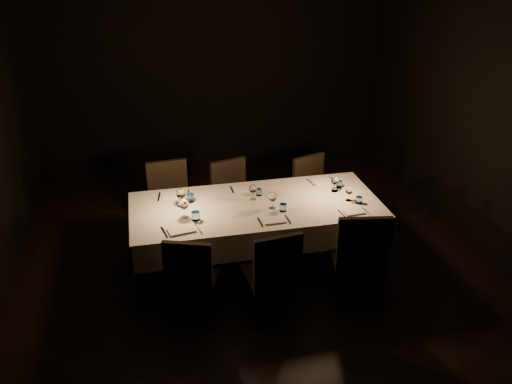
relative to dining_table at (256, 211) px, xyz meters
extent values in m
cube|color=black|center=(0.00, 0.00, -0.69)|extent=(5.00, 6.00, 0.01)
cube|color=black|center=(0.00, 3.00, 0.81)|extent=(5.00, 0.01, 3.00)
cube|color=black|center=(0.00, -3.00, 0.81)|extent=(5.00, 0.01, 3.00)
cube|color=black|center=(2.50, 0.00, 0.81)|extent=(0.01, 6.00, 3.00)
cube|color=black|center=(0.00, 0.00, 0.04)|extent=(2.40, 1.00, 0.04)
cylinder|color=black|center=(-1.12, -0.42, -0.33)|extent=(0.07, 0.07, 0.71)
cylinder|color=black|center=(-1.12, 0.42, -0.33)|extent=(0.07, 0.07, 0.71)
cylinder|color=black|center=(1.12, -0.42, -0.33)|extent=(0.07, 0.07, 0.71)
cylinder|color=black|center=(1.12, 0.42, -0.33)|extent=(0.07, 0.07, 0.71)
cube|color=beige|center=(0.00, 0.00, 0.07)|extent=(2.52, 1.12, 0.01)
cube|color=beige|center=(0.00, 0.55, -0.08)|extent=(2.52, 0.01, 0.28)
cube|color=beige|center=(0.00, -0.55, -0.08)|extent=(2.52, 0.01, 0.28)
cube|color=beige|center=(1.25, 0.00, -0.08)|extent=(0.01, 1.12, 0.28)
cube|color=beige|center=(-1.25, 0.00, -0.08)|extent=(0.01, 1.12, 0.28)
cylinder|color=black|center=(-0.50, -0.54, -0.50)|extent=(0.04, 0.04, 0.37)
cylinder|color=black|center=(-0.62, -0.87, -0.50)|extent=(0.04, 0.04, 0.37)
cylinder|color=black|center=(-0.83, -0.43, -0.50)|extent=(0.04, 0.04, 0.37)
cylinder|color=black|center=(-0.94, -0.76, -0.50)|extent=(0.04, 0.04, 0.37)
cube|color=black|center=(-0.72, -0.65, -0.29)|extent=(0.54, 0.54, 0.06)
cube|color=black|center=(-0.78, -0.82, -0.03)|extent=(0.42, 0.19, 0.46)
cube|color=silver|center=(-0.79, -0.38, 0.08)|extent=(0.27, 0.20, 0.02)
cube|color=silver|center=(-0.94, -0.38, 0.08)|extent=(0.06, 0.22, 0.01)
cube|color=silver|center=(-0.63, -0.38, 0.08)|extent=(0.06, 0.22, 0.01)
cylinder|color=#ABD1F2|center=(-0.63, -0.20, 0.12)|extent=(0.08, 0.08, 0.09)
cylinder|color=white|center=(-0.73, -0.12, 0.08)|extent=(0.08, 0.08, 0.00)
cylinder|color=white|center=(-0.73, -0.12, 0.13)|extent=(0.01, 0.01, 0.09)
ellipsoid|color=white|center=(-0.73, -0.12, 0.22)|extent=(0.10, 0.10, 0.11)
cylinder|color=black|center=(0.11, -0.56, -0.49)|extent=(0.04, 0.04, 0.39)
cylinder|color=black|center=(0.16, -0.93, -0.49)|extent=(0.04, 0.04, 0.39)
cylinder|color=black|center=(-0.25, -0.61, -0.49)|extent=(0.04, 0.04, 0.39)
cylinder|color=black|center=(-0.20, -0.98, -0.49)|extent=(0.04, 0.04, 0.39)
cube|color=black|center=(-0.04, -0.77, -0.27)|extent=(0.50, 0.50, 0.06)
cube|color=black|center=(-0.02, -0.96, 0.00)|extent=(0.45, 0.11, 0.49)
cube|color=silver|center=(0.09, -0.38, 0.08)|extent=(0.22, 0.14, 0.02)
cube|color=silver|center=(-0.05, -0.38, 0.08)|extent=(0.02, 0.20, 0.01)
cube|color=silver|center=(0.23, -0.38, 0.08)|extent=(0.02, 0.20, 0.01)
cylinder|color=#ABD1F2|center=(0.23, -0.20, 0.11)|extent=(0.07, 0.07, 0.08)
cylinder|color=white|center=(0.14, -0.12, 0.08)|extent=(0.07, 0.07, 0.00)
cylinder|color=white|center=(0.14, -0.12, 0.12)|extent=(0.01, 0.01, 0.08)
ellipsoid|color=white|center=(0.14, -0.12, 0.20)|extent=(0.09, 0.09, 0.10)
cylinder|color=black|center=(1.05, -0.56, -0.48)|extent=(0.04, 0.04, 0.42)
cylinder|color=black|center=(0.98, -0.96, -0.48)|extent=(0.04, 0.04, 0.42)
cylinder|color=black|center=(0.65, -0.49, -0.48)|extent=(0.04, 0.04, 0.42)
cylinder|color=black|center=(0.58, -0.89, -0.48)|extent=(0.04, 0.04, 0.42)
cube|color=black|center=(0.82, -0.72, -0.24)|extent=(0.56, 0.56, 0.06)
cube|color=black|center=(0.78, -0.93, 0.06)|extent=(0.48, 0.13, 0.52)
cube|color=silver|center=(0.90, -0.38, 0.08)|extent=(0.21, 0.14, 0.01)
cube|color=silver|center=(0.77, -0.38, 0.08)|extent=(0.03, 0.18, 0.01)
cube|color=silver|center=(1.03, -0.38, 0.08)|extent=(0.03, 0.18, 0.01)
cylinder|color=#ABD1F2|center=(1.03, -0.20, 0.11)|extent=(0.07, 0.07, 0.07)
cylinder|color=white|center=(0.94, -0.12, 0.08)|extent=(0.06, 0.06, 0.00)
cylinder|color=white|center=(0.94, -0.12, 0.12)|extent=(0.01, 0.01, 0.08)
ellipsoid|color=white|center=(0.94, -0.12, 0.19)|extent=(0.08, 0.08, 0.09)
cylinder|color=black|center=(-0.99, 0.51, -0.49)|extent=(0.04, 0.04, 0.40)
cylinder|color=black|center=(-1.02, 0.88, -0.49)|extent=(0.04, 0.04, 0.40)
cylinder|color=black|center=(-0.61, 0.54, -0.49)|extent=(0.04, 0.04, 0.40)
cylinder|color=black|center=(-0.64, 0.91, -0.49)|extent=(0.04, 0.04, 0.40)
cube|color=black|center=(-0.82, 0.71, -0.26)|extent=(0.49, 0.49, 0.06)
cube|color=black|center=(-0.83, 0.91, 0.01)|extent=(0.46, 0.09, 0.49)
cube|color=silver|center=(-0.79, 0.38, 0.08)|extent=(0.26, 0.18, 0.02)
cube|color=silver|center=(-0.95, 0.38, 0.08)|extent=(0.05, 0.22, 0.01)
cube|color=silver|center=(-0.64, 0.38, 0.08)|extent=(0.04, 0.22, 0.01)
cylinder|color=#ABD1F2|center=(-0.64, 0.20, 0.12)|extent=(0.08, 0.08, 0.09)
cylinder|color=white|center=(-0.74, 0.12, 0.08)|extent=(0.07, 0.07, 0.00)
cylinder|color=white|center=(-0.74, 0.12, 0.13)|extent=(0.01, 0.01, 0.09)
ellipsoid|color=white|center=(-0.74, 0.12, 0.22)|extent=(0.10, 0.10, 0.11)
cylinder|color=black|center=(-0.19, 0.50, -0.50)|extent=(0.04, 0.04, 0.37)
cylinder|color=black|center=(-0.30, 0.84, -0.50)|extent=(0.04, 0.04, 0.37)
cylinder|color=black|center=(0.14, 0.61, -0.50)|extent=(0.04, 0.04, 0.37)
cylinder|color=black|center=(0.04, 0.94, -0.50)|extent=(0.04, 0.04, 0.37)
cube|color=black|center=(-0.08, 0.72, -0.28)|extent=(0.54, 0.54, 0.06)
cube|color=black|center=(-0.13, 0.90, -0.02)|extent=(0.43, 0.18, 0.47)
cube|color=silver|center=(-0.05, 0.38, 0.08)|extent=(0.20, 0.13, 0.01)
cube|color=silver|center=(-0.18, 0.38, 0.08)|extent=(0.01, 0.18, 0.01)
cube|color=silver|center=(0.08, 0.38, 0.08)|extent=(0.01, 0.18, 0.01)
cylinder|color=#ABD1F2|center=(0.08, 0.20, 0.11)|extent=(0.07, 0.07, 0.07)
cylinder|color=white|center=(-0.01, 0.12, 0.08)|extent=(0.06, 0.06, 0.00)
cylinder|color=white|center=(-0.01, 0.12, 0.12)|extent=(0.01, 0.01, 0.08)
ellipsoid|color=white|center=(-0.01, 0.12, 0.19)|extent=(0.08, 0.08, 0.09)
cylinder|color=black|center=(0.78, 0.47, -0.50)|extent=(0.04, 0.04, 0.37)
cylinder|color=black|center=(0.67, 0.79, -0.50)|extent=(0.04, 0.04, 0.37)
cylinder|color=black|center=(1.10, 0.58, -0.50)|extent=(0.04, 0.04, 0.37)
cylinder|color=black|center=(0.99, 0.91, -0.50)|extent=(0.04, 0.04, 0.37)
cube|color=black|center=(0.89, 0.69, -0.29)|extent=(0.54, 0.54, 0.06)
cube|color=black|center=(0.82, 0.86, -0.03)|extent=(0.42, 0.19, 0.46)
cube|color=silver|center=(0.83, 0.38, 0.08)|extent=(0.23, 0.17, 0.02)
cube|color=silver|center=(0.70, 0.38, 0.08)|extent=(0.05, 0.19, 0.01)
cube|color=silver|center=(0.96, 0.38, 0.08)|extent=(0.05, 0.19, 0.01)
cylinder|color=#ABD1F2|center=(0.96, 0.20, 0.11)|extent=(0.07, 0.07, 0.07)
cylinder|color=white|center=(0.88, 0.12, 0.08)|extent=(0.06, 0.06, 0.00)
cylinder|color=white|center=(0.88, 0.12, 0.12)|extent=(0.01, 0.01, 0.08)
ellipsoid|color=white|center=(0.88, 0.12, 0.20)|extent=(0.08, 0.08, 0.10)
camera|label=1|loc=(-1.05, -4.77, 2.56)|focal=38.00mm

